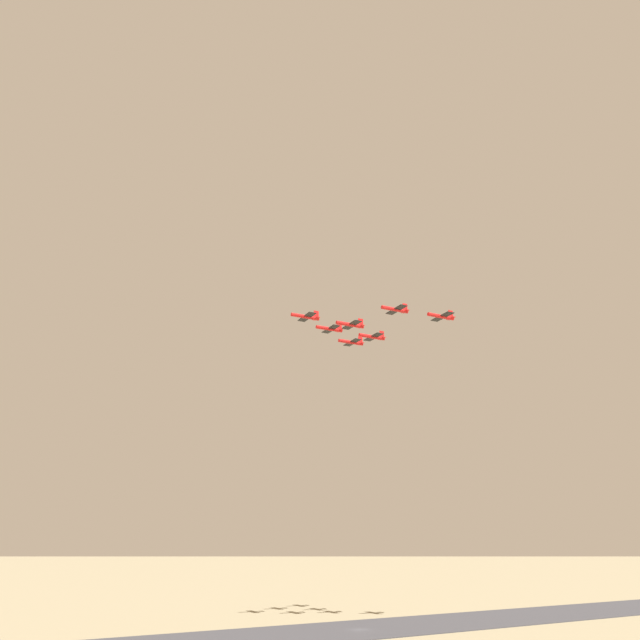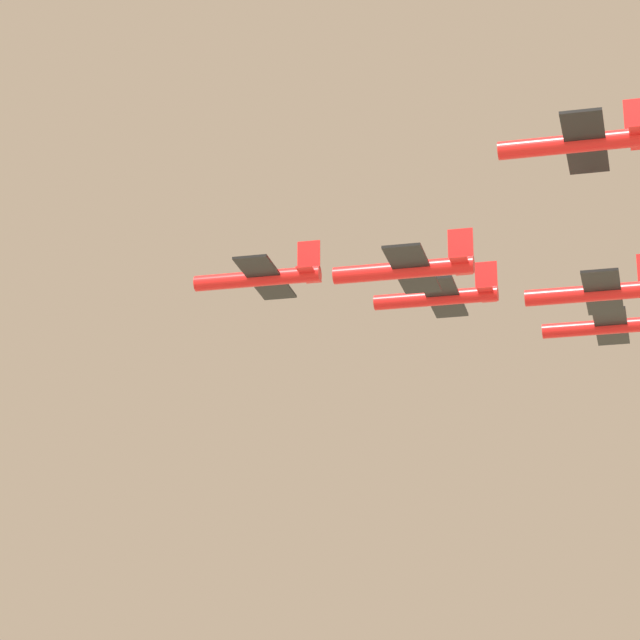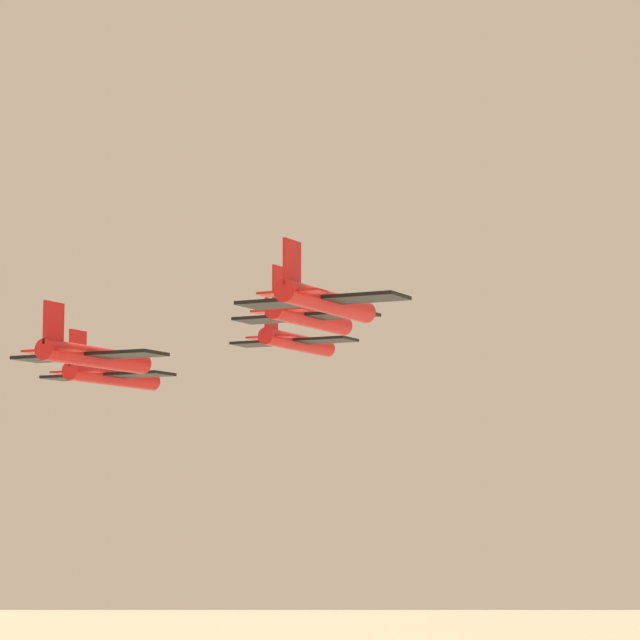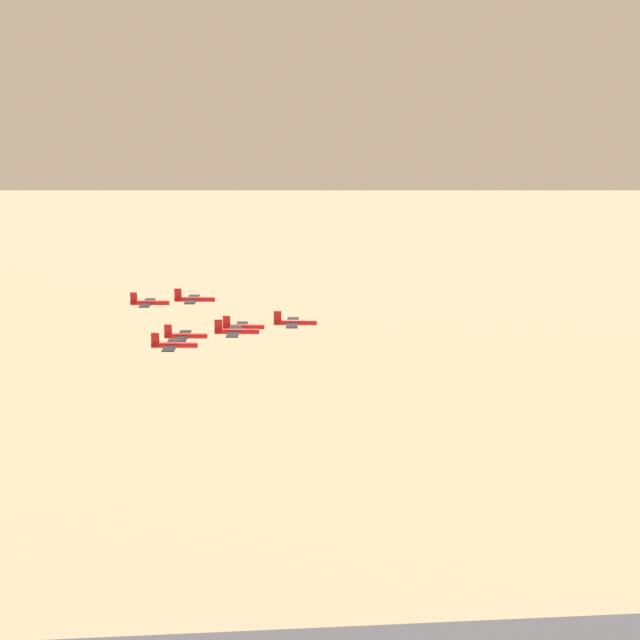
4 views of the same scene
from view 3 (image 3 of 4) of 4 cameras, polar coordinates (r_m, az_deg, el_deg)
jet_0 at (r=91.10m, az=-0.93°, el=-0.81°), size 7.15×7.13×2.76m
jet_1 at (r=85.04m, az=-7.93°, el=-2.08°), size 7.15×7.13×2.76m
jet_2 at (r=79.00m, az=-0.48°, el=0.13°), size 7.15×7.13×2.76m
jet_4 at (r=72.92m, az=-8.59°, el=-1.34°), size 7.15×7.13×2.76m
jet_5 at (r=66.83m, az=0.15°, el=0.75°), size 7.15×7.13×2.76m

